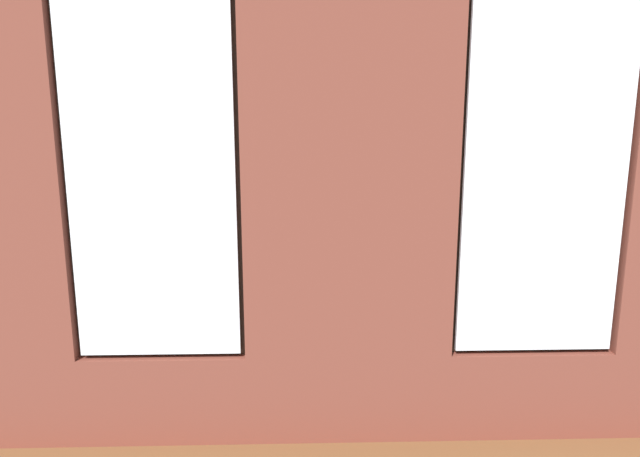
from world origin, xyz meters
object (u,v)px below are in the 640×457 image
object	(u,v)px
remote_gray	(277,263)
potted_plant_near_tv	(89,313)
media_console	(75,292)
potted_plant_mid_room_small	(379,254)
cup_ceramic	(250,265)
tv_flatscreen	(70,231)
coffee_table	(295,271)
potted_plant_between_couches	(458,318)
papasan_chair	(296,234)
couch_left	(556,286)
couch_by_window	(261,347)

from	to	relation	value
remote_gray	potted_plant_near_tv	size ratio (longest dim) A/B	0.27
media_console	potted_plant_mid_room_small	world-z (taller)	potted_plant_mid_room_small
cup_ceramic	tv_flatscreen	world-z (taller)	tv_flatscreen
coffee_table	potted_plant_between_couches	distance (m)	2.23
papasan_chair	potted_plant_near_tv	bearing A→B (deg)	60.03
tv_flatscreen	potted_plant_between_couches	distance (m)	3.86
coffee_table	tv_flatscreen	bearing A→B (deg)	5.55
potted_plant_mid_room_small	potted_plant_between_couches	world-z (taller)	potted_plant_between_couches
papasan_chair	couch_left	bearing A→B (deg)	141.79
couch_left	media_console	world-z (taller)	couch_left
media_console	remote_gray	bearing A→B (deg)	-171.08
tv_flatscreen	potted_plant_near_tv	size ratio (longest dim) A/B	1.84
potted_plant_between_couches	potted_plant_near_tv	bearing A→B (deg)	-10.51
couch_by_window	couch_left	bearing A→B (deg)	-153.16
media_console	tv_flatscreen	world-z (taller)	tv_flatscreen
media_console	potted_plant_near_tv	xyz separation A→B (m)	(-0.55, 1.08, 0.16)
couch_by_window	tv_flatscreen	distance (m)	2.67
tv_flatscreen	potted_plant_mid_room_small	world-z (taller)	tv_flatscreen
coffee_table	potted_plant_near_tv	xyz separation A→B (m)	(1.69, 1.30, 0.02)
remote_gray	tv_flatscreen	distance (m)	2.11
potted_plant_near_tv	cup_ceramic	bearing A→B (deg)	-135.84
media_console	couch_left	bearing A→B (deg)	177.18
couch_by_window	cup_ceramic	bearing A→B (deg)	-82.26
potted_plant_near_tv	couch_left	bearing A→B (deg)	-168.90
papasan_chair	remote_gray	bearing A→B (deg)	83.04
couch_left	remote_gray	distance (m)	2.86
couch_by_window	coffee_table	world-z (taller)	couch_by_window
tv_flatscreen	potted_plant_between_couches	bearing A→B (deg)	154.91
cup_ceramic	potted_plant_near_tv	world-z (taller)	potted_plant_near_tv
coffee_table	couch_left	bearing A→B (deg)	170.02
coffee_table	potted_plant_mid_room_small	size ratio (longest dim) A/B	2.48
couch_left	potted_plant_mid_room_small	world-z (taller)	couch_left
papasan_chair	potted_plant_between_couches	distance (m)	3.67
coffee_table	remote_gray	distance (m)	0.23
papasan_chair	coffee_table	bearing A→B (deg)	90.46
couch_left	potted_plant_mid_room_small	distance (m)	1.92
cup_ceramic	papasan_chair	size ratio (longest dim) A/B	0.10
coffee_table	cup_ceramic	distance (m)	0.50
media_console	potted_plant_between_couches	size ratio (longest dim) A/B	1.68
tv_flatscreen	potted_plant_mid_room_small	bearing A→B (deg)	-166.80
couch_by_window	papasan_chair	distance (m)	3.51
couch_by_window	potted_plant_near_tv	size ratio (longest dim) A/B	3.19
remote_gray	papasan_chair	bearing A→B (deg)	85.30
potted_plant_mid_room_small	remote_gray	bearing A→B (deg)	20.48
potted_plant_near_tv	coffee_table	bearing A→B (deg)	-142.37
tv_flatscreen	potted_plant_mid_room_small	xyz separation A→B (m)	(-3.20, -0.75, -0.45)
tv_flatscreen	potted_plant_mid_room_small	size ratio (longest dim) A/B	1.85
couch_left	media_console	size ratio (longest dim) A/B	1.51
couch_by_window	cup_ceramic	xyz separation A→B (m)	(0.24, -1.78, 0.15)
cup_ceramic	remote_gray	size ratio (longest dim) A/B	0.63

